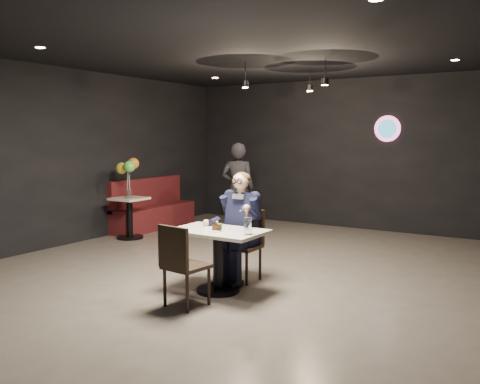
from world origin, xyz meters
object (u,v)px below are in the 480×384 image
Objects in this scene: chair_far at (242,245)px; booth_bench at (154,204)px; seated_man at (242,225)px; chair_near at (187,265)px; balloon_vase at (129,193)px; main_table at (218,261)px; sundae_glass at (248,226)px; passerby at (238,188)px; side_table at (130,220)px.

chair_far is 4.13m from booth_bench.
seated_man reaches higher than booth_bench.
chair_near is 3.99m from balloon_vase.
booth_bench is at bearing 141.09° from main_table.
sundae_glass is at bearing -53.52° from chair_far.
booth_bench is (-3.47, 2.80, 0.13)m from main_table.
seated_man is (0.00, -0.00, 0.26)m from chair_far.
main_table is at bearing 96.70° from chair_near.
chair_far is at bearing 96.70° from chair_near.
chair_near is 5.89× the size of balloon_vase.
passerby reaches higher than chair_near.
chair_near is 4.24m from passerby.
passerby is at bearing 123.00° from seated_man.
booth_bench is (-3.47, 2.25, -0.21)m from seated_man.
passerby is (1.42, 1.44, 0.04)m from balloon_vase.
main_table is 3.67m from balloon_vase.
passerby reaches higher than side_table.
chair_far is at bearing -21.50° from balloon_vase.
seated_man reaches higher than sundae_glass.
sundae_glass reaches higher than balloon_vase.
side_table is (-3.17, 2.40, -0.11)m from chair_near.
chair_near is 1.33× the size of side_table.
side_table is (0.30, -1.00, -0.16)m from booth_bench.
chair_far reaches higher than balloon_vase.
seated_man is (0.00, 1.16, 0.26)m from chair_near.
chair_near is at bearing -128.35° from sundae_glass.
chair_near is at bearing -37.19° from balloon_vase.
chair_near is at bearing 90.96° from passerby.
balloon_vase is at bearing -73.30° from booth_bench.
main_table is 0.61m from chair_near.
main_table is at bearing -90.00° from seated_man.
seated_man is 3.42m from side_table.
seated_man is 9.21× the size of balloon_vase.
balloon_vase is at bearing 149.50° from chair_near.
passerby is (-2.19, 3.28, 0.02)m from sundae_glass.
chair_far is 1.00× the size of chair_near.
booth_bench is 1.09m from balloon_vase.
main_table is 1.20× the size of chair_far.
side_table is (-3.17, 1.80, -0.03)m from main_table.
seated_man reaches higher than main_table.
main_table is at bearing -90.00° from chair_far.
main_table is 7.04× the size of balloon_vase.
seated_man is at bearing 90.00° from main_table.
sundae_glass is 0.09× the size of booth_bench.
side_table is 0.48m from balloon_vase.
chair_far is at bearing -21.50° from side_table.
seated_man is 0.83× the size of passerby.
passerby reaches higher than sundae_glass.
chair_near is at bearing -90.00° from seated_man.
main_table is 3.71m from passerby.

